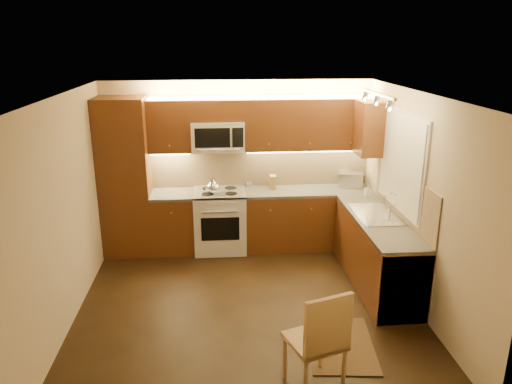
{
  "coord_description": "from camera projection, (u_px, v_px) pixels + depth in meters",
  "views": [
    {
      "loc": [
        -0.33,
        -5.19,
        3.07
      ],
      "look_at": [
        0.15,
        0.55,
        1.25
      ],
      "focal_mm": 34.12,
      "sensor_mm": 36.0,
      "label": 1
    }
  ],
  "objects": [
    {
      "name": "dining_chair",
      "position": [
        315.0,
        338.0,
        4.34
      ],
      "size": [
        0.58,
        0.58,
        1.03
      ],
      "primitive_type": null,
      "rotation": [
        0.0,
        0.0,
        0.33
      ],
      "color": "#AF864F",
      "rests_on": "floor"
    },
    {
      "name": "base_cab_right",
      "position": [
        377.0,
        253.0,
        6.27
      ],
      "size": [
        0.6,
        2.0,
        0.86
      ],
      "primitive_type": "cube",
      "color": "#4E2A10",
      "rests_on": "floor"
    },
    {
      "name": "counter_right",
      "position": [
        379.0,
        220.0,
        6.13
      ],
      "size": [
        0.6,
        2.0,
        0.04
      ],
      "primitive_type": "cube",
      "color": "#353330",
      "rests_on": "base_cab_right"
    },
    {
      "name": "pantry",
      "position": [
        125.0,
        178.0,
        7.02
      ],
      "size": [
        0.7,
        0.6,
        2.3
      ],
      "primitive_type": "cube",
      "color": "#4E2A10",
      "rests_on": "floor"
    },
    {
      "name": "kettle",
      "position": [
        213.0,
        186.0,
        7.02
      ],
      "size": [
        0.26,
        0.26,
        0.24
      ],
      "primitive_type": null,
      "rotation": [
        0.0,
        0.0,
        -0.32
      ],
      "color": "silver",
      "rests_on": "stove"
    },
    {
      "name": "wall_front",
      "position": [
        265.0,
        296.0,
        3.6
      ],
      "size": [
        4.0,
        0.01,
        2.5
      ],
      "primitive_type": "cube",
      "color": "tan",
      "rests_on": "ground"
    },
    {
      "name": "base_cab_back_right",
      "position": [
        308.0,
        219.0,
        7.45
      ],
      "size": [
        1.92,
        0.6,
        0.86
      ],
      "primitive_type": "cube",
      "color": "#4E2A10",
      "rests_on": "floor"
    },
    {
      "name": "dishwasher",
      "position": [
        396.0,
        278.0,
        5.6
      ],
      "size": [
        0.58,
        0.6,
        0.84
      ],
      "primitive_type": "cube",
      "color": "silver",
      "rests_on": "floor"
    },
    {
      "name": "rug",
      "position": [
        341.0,
        344.0,
        5.1
      ],
      "size": [
        0.77,
        1.07,
        0.01
      ],
      "primitive_type": "cube",
      "rotation": [
        0.0,
        0.0,
        -0.11
      ],
      "color": "black",
      "rests_on": "floor"
    },
    {
      "name": "spice_jar_a",
      "position": [
        251.0,
        183.0,
        7.45
      ],
      "size": [
        0.04,
        0.04,
        0.1
      ],
      "primitive_type": "cylinder",
      "rotation": [
        0.0,
        0.0,
        -0.01
      ],
      "color": "silver",
      "rests_on": "counter_back_right"
    },
    {
      "name": "upper_cab_back_left",
      "position": [
        170.0,
        126.0,
        6.97
      ],
      "size": [
        0.62,
        0.35,
        0.75
      ],
      "primitive_type": "cube",
      "color": "#4E2A10",
      "rests_on": "wall_back"
    },
    {
      "name": "backsplash_back",
      "position": [
        261.0,
        167.0,
        7.44
      ],
      "size": [
        3.3,
        0.02,
        0.6
      ],
      "primitive_type": "cube",
      "color": "tan",
      "rests_on": "wall_back"
    },
    {
      "name": "knife_block",
      "position": [
        273.0,
        182.0,
        7.33
      ],
      "size": [
        0.1,
        0.15,
        0.2
      ],
      "primitive_type": "cube",
      "rotation": [
        0.0,
        0.0,
        -0.07
      ],
      "color": "#AF864F",
      "rests_on": "counter_back_right"
    },
    {
      "name": "wall_left",
      "position": [
        66.0,
        212.0,
        5.35
      ],
      "size": [
        0.01,
        4.0,
        2.5
      ],
      "primitive_type": "cube",
      "color": "tan",
      "rests_on": "ground"
    },
    {
      "name": "track_light_bar",
      "position": [
        377.0,
        94.0,
        5.64
      ],
      "size": [
        0.04,
        1.2,
        0.03
      ],
      "primitive_type": "cube",
      "color": "silver",
      "rests_on": "ceiling"
    },
    {
      "name": "base_cab_back_left",
      "position": [
        174.0,
        223.0,
        7.29
      ],
      "size": [
        0.62,
        0.6,
        0.86
      ],
      "primitive_type": "cube",
      "color": "#4E2A10",
      "rests_on": "floor"
    },
    {
      "name": "toaster_oven",
      "position": [
        351.0,
        179.0,
        7.46
      ],
      "size": [
        0.42,
        0.36,
        0.22
      ],
      "primitive_type": "cube",
      "rotation": [
        0.0,
        0.0,
        -0.28
      ],
      "color": "silver",
      "rests_on": "counter_back_right"
    },
    {
      "name": "wall_back",
      "position": [
        238.0,
        164.0,
        7.41
      ],
      "size": [
        4.0,
        0.01,
        2.5
      ],
      "primitive_type": "cube",
      "color": "tan",
      "rests_on": "ground"
    },
    {
      "name": "wall_right",
      "position": [
        418.0,
        202.0,
        5.66
      ],
      "size": [
        0.01,
        4.0,
        2.5
      ],
      "primitive_type": "cube",
      "color": "tan",
      "rests_on": "ground"
    },
    {
      "name": "spice_jar_d",
      "position": [
        268.0,
        183.0,
        7.48
      ],
      "size": [
        0.04,
        0.04,
        0.09
      ],
      "primitive_type": "cylinder",
      "rotation": [
        0.0,
        0.0,
        -0.0
      ],
      "color": "olive",
      "rests_on": "counter_back_right"
    },
    {
      "name": "spice_jar_c",
      "position": [
        248.0,
        184.0,
        7.42
      ],
      "size": [
        0.05,
        0.05,
        0.09
      ],
      "primitive_type": "cylinder",
      "rotation": [
        0.0,
        0.0,
        -0.21
      ],
      "color": "silver",
      "rests_on": "counter_back_right"
    },
    {
      "name": "spice_jar_b",
      "position": [
        271.0,
        184.0,
        7.41
      ],
      "size": [
        0.05,
        0.05,
        0.09
      ],
      "primitive_type": "cylinder",
      "rotation": [
        0.0,
        0.0,
        -0.2
      ],
      "color": "olive",
      "rests_on": "counter_back_right"
    },
    {
      "name": "counter_back_left",
      "position": [
        172.0,
        194.0,
        7.15
      ],
      "size": [
        0.62,
        0.6,
        0.04
      ],
      "primitive_type": "cube",
      "color": "#353330",
      "rests_on": "base_cab_back_left"
    },
    {
      "name": "soap_bottle",
      "position": [
        368.0,
        190.0,
        7.0
      ],
      "size": [
        0.08,
        0.08,
        0.17
      ],
      "primitive_type": "imported",
      "rotation": [
        0.0,
        0.0,
        0.12
      ],
      "color": "silver",
      "rests_on": "counter_right"
    },
    {
      "name": "stove",
      "position": [
        220.0,
        220.0,
        7.31
      ],
      "size": [
        0.76,
        0.65,
        0.92
      ],
      "primitive_type": null,
      "color": "silver",
      "rests_on": "floor"
    },
    {
      "name": "faucet",
      "position": [
        390.0,
        203.0,
        6.24
      ],
      "size": [
        0.2,
        0.04,
        0.3
      ],
      "primitive_type": null,
      "color": "silver",
      "rests_on": "counter_right"
    },
    {
      "name": "sink",
      "position": [
        376.0,
        209.0,
        6.25
      ],
      "size": [
        0.52,
        0.86,
        0.15
      ],
      "primitive_type": null,
      "color": "silver",
      "rests_on": "counter_right"
    },
    {
      "name": "upper_cab_back_right",
      "position": [
        309.0,
        124.0,
        7.13
      ],
      "size": [
        1.92,
        0.35,
        0.75
      ],
      "primitive_type": "cube",
      "color": "#4E2A10",
      "rests_on": "wall_back"
    },
    {
      "name": "upper_cab_right_corner",
      "position": [
        370.0,
        128.0,
        6.79
      ],
      "size": [
        0.35,
        0.5,
        0.75
      ],
      "primitive_type": "cube",
      "color": "#4E2A10",
      "rests_on": "wall_right"
    },
    {
      "name": "microwave",
      "position": [
        218.0,
        136.0,
        7.06
      ],
      "size": [
        0.76,
        0.38,
        0.44
      ],
      "primitive_type": null,
      "color": "silver",
      "rests_on": "wall_back"
    },
    {
      "name": "window_frame",
      "position": [
        402.0,
        162.0,
        6.08
      ],
      "size": [
        0.03,
        1.44,
        1.24
      ],
      "primitive_type": "cube",
      "color": "silver",
      "rests_on": "wall_right"
    },
    {
      "name": "ceiling",
      "position": [
        246.0,
        95.0,
        5.13
      ],
      "size": [
        4.0,
        4.0,
        0.01
      ],
      "primitive_type": "cube",
      "color": "beige",
      "rests_on": "ground"
    },
    {
      "name": "upper_cab_bridge",
      "position": [
        217.0,
        110.0,
        6.96
      ],
      "size": [
        0.76,
        0.35,
        0.31
      ],
      "primitive_type": "cube",
      "color": "#4E2A10",
      "rests_on": "wall_back"
    },
    {
      "name": "backsplash_right",
      "position": [
        404.0,
        196.0,
        6.06
      ],
      "size": [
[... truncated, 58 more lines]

